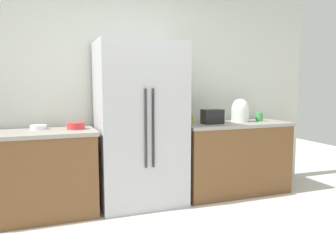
% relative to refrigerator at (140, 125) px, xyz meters
% --- Properties ---
extents(kitchen_back_panel, '(5.19, 0.10, 3.00)m').
position_rel_refrigerator_xyz_m(kitchen_back_panel, '(-0.10, 0.39, 0.59)').
color(kitchen_back_panel, silver).
rests_on(kitchen_back_panel, ground_plane).
extents(counter_left, '(1.50, 0.67, 0.89)m').
position_rel_refrigerator_xyz_m(counter_left, '(-1.26, 0.02, -0.46)').
color(counter_left, brown).
rests_on(counter_left, ground_plane).
extents(counter_right, '(1.39, 0.67, 0.89)m').
position_rel_refrigerator_xyz_m(counter_right, '(1.20, 0.02, -0.46)').
color(counter_right, brown).
rests_on(counter_right, ground_plane).
extents(refrigerator, '(0.95, 0.68, 1.82)m').
position_rel_refrigerator_xyz_m(refrigerator, '(0.00, 0.00, 0.00)').
color(refrigerator, '#B2B5BA').
rests_on(refrigerator, ground_plane).
extents(toaster, '(0.25, 0.16, 0.17)m').
position_rel_refrigerator_xyz_m(toaster, '(0.89, -0.03, 0.07)').
color(toaster, black).
rests_on(toaster, counter_right).
extents(rice_cooker, '(0.22, 0.22, 0.29)m').
position_rel_refrigerator_xyz_m(rice_cooker, '(1.32, 0.04, 0.12)').
color(rice_cooker, white).
rests_on(rice_cooker, counter_right).
extents(cup_b, '(0.09, 0.09, 0.11)m').
position_rel_refrigerator_xyz_m(cup_b, '(1.60, 0.03, 0.04)').
color(cup_b, green).
rests_on(cup_b, counter_right).
extents(cup_c, '(0.07, 0.07, 0.09)m').
position_rel_refrigerator_xyz_m(cup_c, '(0.70, 0.18, 0.02)').
color(cup_c, yellow).
rests_on(cup_c, counter_right).
extents(bowl_a, '(0.17, 0.17, 0.05)m').
position_rel_refrigerator_xyz_m(bowl_a, '(-1.07, 0.15, 0.00)').
color(bowl_a, white).
rests_on(bowl_a, counter_left).
extents(bowl_b, '(0.19, 0.19, 0.07)m').
position_rel_refrigerator_xyz_m(bowl_b, '(-0.70, 0.03, 0.02)').
color(bowl_b, red).
rests_on(bowl_b, counter_left).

